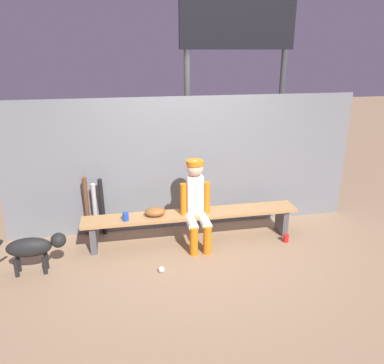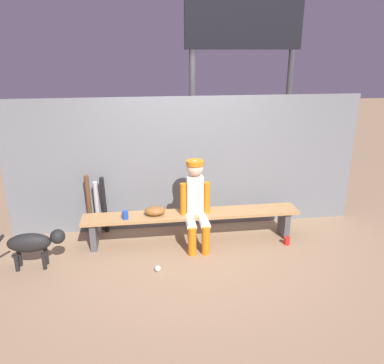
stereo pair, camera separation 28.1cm
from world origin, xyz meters
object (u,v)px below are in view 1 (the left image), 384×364
bat_aluminum_black (102,207)px  bat_wood_dark (87,207)px  cup_on_ground (286,238)px  scoreboard (241,52)px  dog (34,247)px  baseball (161,269)px  dugout_bench (192,218)px  bat_aluminum_silver (95,210)px  player_seated (196,202)px  cup_on_bench (126,217)px  baseball_glove (155,212)px

bat_aluminum_black → bat_wood_dark: 0.22m
cup_on_ground → scoreboard: (-0.22, 1.65, 2.45)m
bat_wood_dark → dog: bat_wood_dark is taller
bat_aluminum_black → baseball: (0.69, -1.12, -0.41)m
cup_on_ground → dog: size_ratio=0.13×
dugout_bench → bat_aluminum_silver: 1.38m
bat_aluminum_black → dog: size_ratio=1.05×
player_seated → bat_wood_dark: 1.56m
player_seated → baseball: size_ratio=15.91×
scoreboard → cup_on_ground: bearing=-82.2°
dog → cup_on_bench: bearing=17.5°
baseball_glove → scoreboard: scoreboard is taller
dugout_bench → player_seated: size_ratio=2.53×
dugout_bench → bat_aluminum_silver: bat_aluminum_silver is taller
dog → bat_aluminum_black: bearing=46.3°
player_seated → baseball: 1.02m
bat_wood_dark → scoreboard: 3.35m
cup_on_ground → baseball_glove: bearing=170.9°
baseball_glove → baseball: bearing=-91.3°
player_seated → cup_on_ground: 1.38m
bat_aluminum_silver → dog: 1.06m
cup_on_bench → dog: 1.15m
bat_aluminum_black → baseball: 1.38m
baseball → cup_on_bench: 0.87m
bat_aluminum_black → baseball: size_ratio=12.00×
bat_aluminum_black → baseball_glove: bearing=-29.6°
bat_wood_dark → cup_on_bench: (0.52, -0.48, 0.02)m
baseball → cup_on_bench: cup_on_bench is taller
cup_on_bench → scoreboard: (1.96, 1.43, 2.02)m
bat_aluminum_black → cup_on_bench: bat_aluminum_black is taller
dugout_bench → bat_aluminum_silver: size_ratio=3.62×
bat_aluminum_silver → player_seated: bearing=-20.5°
cup_on_ground → cup_on_bench: bearing=174.4°
cup_on_ground → cup_on_bench: size_ratio=1.00×
player_seated → cup_on_bench: size_ratio=10.70×
player_seated → cup_on_bench: bearing=177.9°
baseball_glove → cup_on_ground: bearing=-9.1°
cup_on_bench → dog: (-1.09, -0.34, -0.15)m
player_seated → dog: (-2.03, -0.31, -0.30)m
dugout_bench → bat_wood_dark: 1.49m
bat_aluminum_silver → dog: bat_aluminum_silver is taller
player_seated → cup_on_bench: player_seated is taller
bat_aluminum_silver → bat_wood_dark: 0.12m
bat_aluminum_black → bat_wood_dark: bat_wood_dark is taller
bat_aluminum_silver → cup_on_ground: bearing=-14.8°
bat_wood_dark → bat_aluminum_black: bearing=-2.2°
player_seated → bat_aluminum_black: 1.36m
bat_aluminum_silver → baseball_glove: bearing=-26.3°
baseball_glove → baseball: (-0.02, -0.72, -0.45)m
player_seated → dog: size_ratio=1.40×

